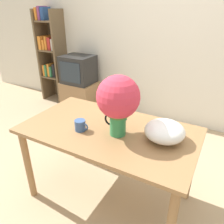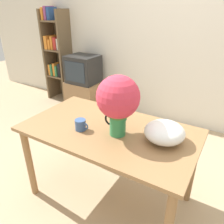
# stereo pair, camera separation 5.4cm
# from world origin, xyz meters

# --- Properties ---
(ground_plane) EXTENTS (12.00, 12.00, 0.00)m
(ground_plane) POSITION_xyz_m (0.00, 0.00, 0.00)
(ground_plane) COLOR tan
(wall_back) EXTENTS (8.00, 0.05, 2.60)m
(wall_back) POSITION_xyz_m (0.00, 1.71, 1.30)
(wall_back) COLOR silver
(wall_back) RESTS_ON ground_plane
(table) EXTENTS (1.40, 0.79, 0.74)m
(table) POSITION_xyz_m (-0.05, -0.10, 0.64)
(table) COLOR olive
(table) RESTS_ON ground_plane
(flower_vase) EXTENTS (0.32, 0.32, 0.47)m
(flower_vase) POSITION_xyz_m (0.05, -0.13, 1.02)
(flower_vase) COLOR #2D844C
(flower_vase) RESTS_ON table
(coffee_mug) EXTENTS (0.12, 0.09, 0.09)m
(coffee_mug) POSITION_xyz_m (-0.24, -0.23, 0.78)
(coffee_mug) COLOR #385689
(coffee_mug) RESTS_ON table
(white_bowl) EXTENTS (0.30, 0.30, 0.15)m
(white_bowl) POSITION_xyz_m (0.38, -0.04, 0.81)
(white_bowl) COLOR white
(white_bowl) RESTS_ON table
(tv_stand) EXTENTS (0.55, 0.44, 0.48)m
(tv_stand) POSITION_xyz_m (-1.46, 1.37, 0.24)
(tv_stand) COLOR #8E6B47
(tv_stand) RESTS_ON ground_plane
(tv_set) EXTENTS (0.49, 0.43, 0.44)m
(tv_set) POSITION_xyz_m (-1.46, 1.37, 0.70)
(tv_set) COLOR black
(tv_set) RESTS_ON tv_stand
(bookshelf) EXTENTS (0.43, 0.33, 1.63)m
(bookshelf) POSITION_xyz_m (-2.16, 1.54, 0.87)
(bookshelf) COLOR brown
(bookshelf) RESTS_ON ground_plane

